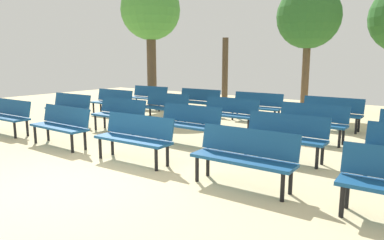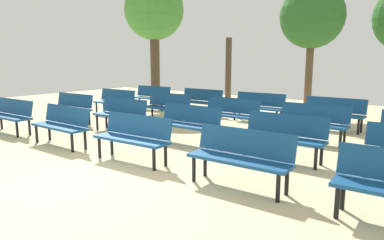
{
  "view_description": "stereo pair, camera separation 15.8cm",
  "coord_description": "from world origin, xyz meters",
  "px_view_note": "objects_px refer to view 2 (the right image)",
  "views": [
    {
      "loc": [
        4.65,
        -2.93,
        1.93
      ],
      "look_at": [
        0.0,
        3.37,
        0.55
      ],
      "focal_mm": 32.88,
      "sensor_mm": 36.0,
      "label": 1
    },
    {
      "loc": [
        4.77,
        -2.84,
        1.93
      ],
      "look_at": [
        0.0,
        3.37,
        0.55
      ],
      "focal_mm": 32.88,
      "sensor_mm": 36.0,
      "label": 2
    }
  ],
  "objects_px": {
    "bench_r2_c2": "(230,112)",
    "bench_r0_c2": "(134,135)",
    "bench_r1_c2": "(188,122)",
    "bench_r1_c1": "(121,113)",
    "bench_r1_c3": "(284,134)",
    "bench_r2_c3": "(313,121)",
    "bench_r3_c1": "(201,100)",
    "bench_r2_c0": "(115,101)",
    "bench_r3_c0": "(151,96)",
    "bench_r0_c0": "(11,114)",
    "tree_1": "(228,72)",
    "bench_r1_c0": "(72,106)",
    "tree_2": "(312,17)",
    "bench_r0_c1": "(62,123)",
    "bench_r3_c3": "(334,112)",
    "bench_r3_c2": "(259,105)",
    "tree_3": "(154,12)",
    "bench_r0_c3": "(241,154)"
  },
  "relations": [
    {
      "from": "bench_r0_c1",
      "to": "bench_r3_c3",
      "type": "distance_m",
      "value": 6.95
    },
    {
      "from": "bench_r2_c3",
      "to": "bench_r3_c1",
      "type": "bearing_deg",
      "value": 159.56
    },
    {
      "from": "bench_r1_c2",
      "to": "bench_r3_c3",
      "type": "distance_m",
      "value": 4.22
    },
    {
      "from": "bench_r0_c0",
      "to": "bench_r2_c3",
      "type": "xyz_separation_m",
      "value": [
        6.61,
        3.77,
        0.0
      ]
    },
    {
      "from": "bench_r2_c3",
      "to": "bench_r3_c2",
      "type": "relative_size",
      "value": 1.0
    },
    {
      "from": "bench_r2_c0",
      "to": "bench_r2_c2",
      "type": "relative_size",
      "value": 1.0
    },
    {
      "from": "bench_r3_c0",
      "to": "bench_r0_c2",
      "type": "bearing_deg",
      "value": -51.42
    },
    {
      "from": "bench_r1_c3",
      "to": "bench_r1_c0",
      "type": "bearing_deg",
      "value": -179.37
    },
    {
      "from": "bench_r3_c0",
      "to": "bench_r0_c0",
      "type": "bearing_deg",
      "value": -91.64
    },
    {
      "from": "bench_r3_c1",
      "to": "bench_r3_c2",
      "type": "relative_size",
      "value": 1.0
    },
    {
      "from": "bench_r0_c2",
      "to": "tree_3",
      "type": "bearing_deg",
      "value": 127.66
    },
    {
      "from": "bench_r0_c1",
      "to": "bench_r0_c3",
      "type": "distance_m",
      "value": 4.46
    },
    {
      "from": "bench_r0_c3",
      "to": "bench_r2_c0",
      "type": "height_order",
      "value": "same"
    },
    {
      "from": "bench_r1_c3",
      "to": "tree_2",
      "type": "xyz_separation_m",
      "value": [
        -1.7,
        6.06,
        2.8
      ]
    },
    {
      "from": "bench_r2_c3",
      "to": "bench_r0_c2",
      "type": "bearing_deg",
      "value": -120.5
    },
    {
      "from": "bench_r0_c2",
      "to": "bench_r3_c2",
      "type": "distance_m",
      "value": 5.29
    },
    {
      "from": "bench_r1_c2",
      "to": "bench_r0_c0",
      "type": "bearing_deg",
      "value": -157.15
    },
    {
      "from": "bench_r0_c0",
      "to": "bench_r3_c3",
      "type": "height_order",
      "value": "same"
    },
    {
      "from": "bench_r0_c2",
      "to": "bench_r1_c3",
      "type": "xyz_separation_m",
      "value": [
        2.22,
        1.79,
        0.0
      ]
    },
    {
      "from": "bench_r2_c3",
      "to": "tree_3",
      "type": "height_order",
      "value": "tree_3"
    },
    {
      "from": "bench_r1_c0",
      "to": "bench_r1_c3",
      "type": "height_order",
      "value": "same"
    },
    {
      "from": "bench_r2_c3",
      "to": "tree_2",
      "type": "bearing_deg",
      "value": 111.37
    },
    {
      "from": "bench_r1_c2",
      "to": "bench_r2_c3",
      "type": "bearing_deg",
      "value": 40.11
    },
    {
      "from": "bench_r1_c3",
      "to": "tree_3",
      "type": "height_order",
      "value": "tree_3"
    },
    {
      "from": "bench_r2_c2",
      "to": "tree_2",
      "type": "xyz_separation_m",
      "value": [
        0.56,
        4.29,
        2.8
      ]
    },
    {
      "from": "bench_r0_c1",
      "to": "tree_3",
      "type": "height_order",
      "value": "tree_3"
    },
    {
      "from": "bench_r1_c1",
      "to": "bench_r1_c3",
      "type": "height_order",
      "value": "same"
    },
    {
      "from": "bench_r3_c3",
      "to": "tree_2",
      "type": "distance_m",
      "value": 4.09
    },
    {
      "from": "tree_1",
      "to": "bench_r1_c0",
      "type": "bearing_deg",
      "value": -104.85
    },
    {
      "from": "bench_r0_c3",
      "to": "bench_r3_c3",
      "type": "height_order",
      "value": "same"
    },
    {
      "from": "bench_r2_c0",
      "to": "bench_r3_c1",
      "type": "relative_size",
      "value": 1.0
    },
    {
      "from": "bench_r0_c0",
      "to": "bench_r1_c2",
      "type": "height_order",
      "value": "same"
    },
    {
      "from": "bench_r3_c1",
      "to": "bench_r2_c3",
      "type": "bearing_deg",
      "value": -21.54
    },
    {
      "from": "bench_r2_c2",
      "to": "bench_r0_c2",
      "type": "bearing_deg",
      "value": -89.87
    },
    {
      "from": "bench_r0_c1",
      "to": "bench_r1_c0",
      "type": "xyz_separation_m",
      "value": [
        -2.28,
        1.76,
        0.0
      ]
    },
    {
      "from": "bench_r1_c2",
      "to": "bench_r2_c2",
      "type": "distance_m",
      "value": 1.83
    },
    {
      "from": "tree_3",
      "to": "bench_r1_c3",
      "type": "bearing_deg",
      "value": -30.8
    },
    {
      "from": "bench_r3_c3",
      "to": "bench_r0_c3",
      "type": "bearing_deg",
      "value": -88.02
    },
    {
      "from": "bench_r3_c2",
      "to": "bench_r1_c1",
      "type": "bearing_deg",
      "value": -122.83
    },
    {
      "from": "bench_r0_c2",
      "to": "bench_r2_c2",
      "type": "relative_size",
      "value": 1.01
    },
    {
      "from": "bench_r2_c0",
      "to": "tree_1",
      "type": "distance_m",
      "value": 4.9
    },
    {
      "from": "bench_r0_c2",
      "to": "bench_r2_c0",
      "type": "relative_size",
      "value": 1.01
    },
    {
      "from": "bench_r0_c0",
      "to": "bench_r1_c0",
      "type": "relative_size",
      "value": 1.0
    },
    {
      "from": "bench_r3_c1",
      "to": "tree_3",
      "type": "distance_m",
      "value": 4.66
    },
    {
      "from": "bench_r2_c0",
      "to": "bench_r3_c3",
      "type": "height_order",
      "value": "same"
    },
    {
      "from": "bench_r1_c0",
      "to": "bench_r3_c0",
      "type": "distance_m",
      "value": 3.54
    },
    {
      "from": "bench_r1_c1",
      "to": "bench_r3_c3",
      "type": "bearing_deg",
      "value": 38.04
    },
    {
      "from": "bench_r1_c1",
      "to": "bench_r2_c3",
      "type": "xyz_separation_m",
      "value": [
        4.45,
        1.9,
        0.0
      ]
    },
    {
      "from": "bench_r3_c0",
      "to": "tree_2",
      "type": "bearing_deg",
      "value": 24.97
    },
    {
      "from": "bench_r1_c0",
      "to": "tree_1",
      "type": "relative_size",
      "value": 0.59
    }
  ]
}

